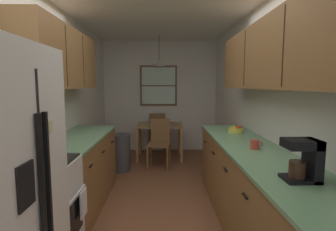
{
  "coord_description": "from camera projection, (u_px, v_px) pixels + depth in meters",
  "views": [
    {
      "loc": [
        0.07,
        -2.6,
        1.54
      ],
      "look_at": [
        0.14,
        1.37,
        1.08
      ],
      "focal_mm": 28.38,
      "sensor_mm": 36.0,
      "label": 1
    }
  ],
  "objects": [
    {
      "name": "ground_plane",
      "position": [
        159.0,
        194.0,
        3.75
      ],
      "size": [
        12.0,
        12.0,
        0.0
      ],
      "primitive_type": "plane",
      "color": "brown"
    },
    {
      "name": "wall_left",
      "position": [
        58.0,
        105.0,
        3.58
      ],
      "size": [
        0.1,
        9.0,
        2.55
      ],
      "primitive_type": "cube",
      "color": "silver",
      "rests_on": "ground"
    },
    {
      "name": "wall_right",
      "position": [
        257.0,
        104.0,
        3.63
      ],
      "size": [
        0.1,
        9.0,
        2.55
      ],
      "primitive_type": "cube",
      "color": "silver",
      "rests_on": "ground"
    },
    {
      "name": "wall_back",
      "position": [
        160.0,
        96.0,
        6.24
      ],
      "size": [
        4.4,
        0.1,
        2.55
      ],
      "primitive_type": "cube",
      "color": "silver",
      "rests_on": "ground"
    },
    {
      "name": "ceiling_slab",
      "position": [
        158.0,
        4.0,
        3.46
      ],
      "size": [
        4.4,
        9.0,
        0.08
      ],
      "primitive_type": "cube",
      "color": "white"
    },
    {
      "name": "stove_range",
      "position": [
        35.0,
        214.0,
        2.2
      ],
      "size": [
        0.66,
        0.58,
        1.1
      ],
      "color": "white",
      "rests_on": "ground"
    },
    {
      "name": "microwave_over_range",
      "position": [
        12.0,
        73.0,
        2.07
      ],
      "size": [
        0.39,
        0.62,
        0.32
      ],
      "color": "silver"
    },
    {
      "name": "counter_left",
      "position": [
        80.0,
        171.0,
        3.38
      ],
      "size": [
        0.64,
        1.79,
        0.9
      ],
      "color": "brown",
      "rests_on": "ground"
    },
    {
      "name": "upper_cabinets_left",
      "position": [
        62.0,
        59.0,
        3.17
      ],
      "size": [
        0.33,
        1.87,
        0.71
      ],
      "color": "brown"
    },
    {
      "name": "counter_right",
      "position": [
        255.0,
        193.0,
        2.69
      ],
      "size": [
        0.64,
        3.23,
        0.9
      ],
      "color": "brown",
      "rests_on": "ground"
    },
    {
      "name": "upper_cabinets_right",
      "position": [
        277.0,
        54.0,
        2.48
      ],
      "size": [
        0.33,
        2.91,
        0.66
      ],
      "color": "brown"
    },
    {
      "name": "dining_table",
      "position": [
        159.0,
        130.0,
        5.55
      ],
      "size": [
        0.93,
        0.78,
        0.73
      ],
      "color": "olive",
      "rests_on": "ground"
    },
    {
      "name": "dining_chair_near",
      "position": [
        160.0,
        141.0,
        4.97
      ],
      "size": [
        0.45,
        0.45,
        0.9
      ],
      "color": "brown",
      "rests_on": "ground"
    },
    {
      "name": "dining_chair_far",
      "position": [
        157.0,
        130.0,
        6.16
      ],
      "size": [
        0.43,
        0.43,
        0.9
      ],
      "color": "brown",
      "rests_on": "ground"
    },
    {
      "name": "pendant_light",
      "position": [
        159.0,
        64.0,
        5.4
      ],
      "size": [
        0.25,
        0.25,
        0.63
      ],
      "color": "black"
    },
    {
      "name": "back_window",
      "position": [
        159.0,
        86.0,
        6.14
      ],
      "size": [
        0.85,
        0.05,
        0.92
      ],
      "color": "brown"
    },
    {
      "name": "trash_bin",
      "position": [
        121.0,
        153.0,
        4.77
      ],
      "size": [
        0.35,
        0.35,
        0.66
      ],
      "primitive_type": "cylinder",
      "color": "#3F3F42",
      "rests_on": "ground"
    },
    {
      "name": "storage_canister",
      "position": [
        60.0,
        139.0,
        2.75
      ],
      "size": [
        0.1,
        0.1,
        0.16
      ],
      "color": "red",
      "rests_on": "counter_left"
    },
    {
      "name": "dish_towel",
      "position": [
        83.0,
        203.0,
        2.35
      ],
      "size": [
        0.02,
        0.16,
        0.24
      ],
      "primitive_type": "cube",
      "color": "white"
    },
    {
      "name": "coffee_maker",
      "position": [
        305.0,
        159.0,
        1.77
      ],
      "size": [
        0.22,
        0.18,
        0.28
      ],
      "color": "black",
      "rests_on": "counter_right"
    },
    {
      "name": "mug_by_coffeemaker",
      "position": [
        255.0,
        145.0,
        2.65
      ],
      "size": [
        0.13,
        0.09,
        0.09
      ],
      "color": "#BF3F33",
      "rests_on": "counter_right"
    },
    {
      "name": "fruit_bowl",
      "position": [
        236.0,
        129.0,
        3.61
      ],
      "size": [
        0.2,
        0.2,
        0.09
      ],
      "color": "#E5D14C",
      "rests_on": "counter_right"
    }
  ]
}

